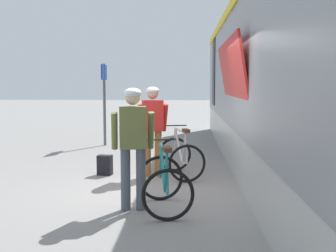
{
  "coord_description": "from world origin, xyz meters",
  "views": [
    {
      "loc": [
        0.36,
        -6.9,
        1.82
      ],
      "look_at": [
        0.02,
        0.78,
        1.05
      ],
      "focal_mm": 45.23,
      "sensor_mm": 36.0,
      "label": 1
    }
  ],
  "objects_px": {
    "bicycle_far_silver": "(181,156)",
    "backpack_on_platform": "(105,165)",
    "cyclist_far_in_red": "(153,123)",
    "platform_sign_post": "(104,90)",
    "bicycle_near_teal": "(164,183)",
    "cyclist_near_in_olive": "(133,138)",
    "train_car": "(306,76)"
  },
  "relations": [
    {
      "from": "bicycle_far_silver",
      "to": "backpack_on_platform",
      "type": "relative_size",
      "value": 3.04
    },
    {
      "from": "cyclist_far_in_red",
      "to": "platform_sign_post",
      "type": "xyz_separation_m",
      "value": [
        -1.75,
        4.11,
        0.57
      ]
    },
    {
      "from": "platform_sign_post",
      "to": "bicycle_near_teal",
      "type": "bearing_deg",
      "value": -71.8
    },
    {
      "from": "platform_sign_post",
      "to": "bicycle_far_silver",
      "type": "bearing_deg",
      "value": -60.99
    },
    {
      "from": "cyclist_far_in_red",
      "to": "backpack_on_platform",
      "type": "bearing_deg",
      "value": 176.97
    },
    {
      "from": "cyclist_far_in_red",
      "to": "backpack_on_platform",
      "type": "height_order",
      "value": "cyclist_far_in_red"
    },
    {
      "from": "bicycle_near_teal",
      "to": "backpack_on_platform",
      "type": "relative_size",
      "value": 2.92
    },
    {
      "from": "cyclist_near_in_olive",
      "to": "backpack_on_platform",
      "type": "xyz_separation_m",
      "value": [
        -0.86,
        2.31,
        -0.85
      ]
    },
    {
      "from": "train_car",
      "to": "backpack_on_platform",
      "type": "relative_size",
      "value": 41.08
    },
    {
      "from": "bicycle_far_silver",
      "to": "platform_sign_post",
      "type": "distance_m",
      "value": 4.89
    },
    {
      "from": "train_car",
      "to": "bicycle_near_teal",
      "type": "xyz_separation_m",
      "value": [
        -2.74,
        -2.78,
        -1.56
      ]
    },
    {
      "from": "cyclist_near_in_olive",
      "to": "platform_sign_post",
      "type": "bearing_deg",
      "value": 104.52
    },
    {
      "from": "cyclist_near_in_olive",
      "to": "bicycle_near_teal",
      "type": "xyz_separation_m",
      "value": [
        0.44,
        0.01,
        -0.65
      ]
    },
    {
      "from": "train_car",
      "to": "platform_sign_post",
      "type": "distance_m",
      "value": 6.02
    },
    {
      "from": "bicycle_near_teal",
      "to": "bicycle_far_silver",
      "type": "distance_m",
      "value": 2.23
    },
    {
      "from": "bicycle_near_teal",
      "to": "bicycle_far_silver",
      "type": "relative_size",
      "value": 0.96
    },
    {
      "from": "cyclist_near_in_olive",
      "to": "cyclist_far_in_red",
      "type": "height_order",
      "value": "same"
    },
    {
      "from": "cyclist_near_in_olive",
      "to": "bicycle_far_silver",
      "type": "distance_m",
      "value": 2.41
    },
    {
      "from": "bicycle_far_silver",
      "to": "bicycle_near_teal",
      "type": "bearing_deg",
      "value": -95.3
    },
    {
      "from": "train_car",
      "to": "cyclist_near_in_olive",
      "type": "distance_m",
      "value": 4.33
    },
    {
      "from": "cyclist_near_in_olive",
      "to": "platform_sign_post",
      "type": "distance_m",
      "value": 6.6
    },
    {
      "from": "cyclist_near_in_olive",
      "to": "bicycle_near_teal",
      "type": "height_order",
      "value": "cyclist_near_in_olive"
    },
    {
      "from": "bicycle_near_teal",
      "to": "platform_sign_post",
      "type": "bearing_deg",
      "value": 108.2
    },
    {
      "from": "cyclist_far_in_red",
      "to": "platform_sign_post",
      "type": "bearing_deg",
      "value": 113.05
    },
    {
      "from": "train_car",
      "to": "bicycle_far_silver",
      "type": "distance_m",
      "value": 3.03
    },
    {
      "from": "backpack_on_platform",
      "to": "platform_sign_post",
      "type": "distance_m",
      "value": 4.37
    },
    {
      "from": "bicycle_near_teal",
      "to": "platform_sign_post",
      "type": "height_order",
      "value": "platform_sign_post"
    },
    {
      "from": "cyclist_far_in_red",
      "to": "backpack_on_platform",
      "type": "distance_m",
      "value": 1.29
    },
    {
      "from": "backpack_on_platform",
      "to": "bicycle_far_silver",
      "type": "bearing_deg",
      "value": 6.76
    },
    {
      "from": "cyclist_far_in_red",
      "to": "bicycle_near_teal",
      "type": "height_order",
      "value": "cyclist_far_in_red"
    },
    {
      "from": "cyclist_far_in_red",
      "to": "backpack_on_platform",
      "type": "relative_size",
      "value": 4.4
    },
    {
      "from": "cyclist_far_in_red",
      "to": "bicycle_far_silver",
      "type": "xyz_separation_m",
      "value": [
        0.55,
        -0.03,
        -0.65
      ]
    }
  ]
}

